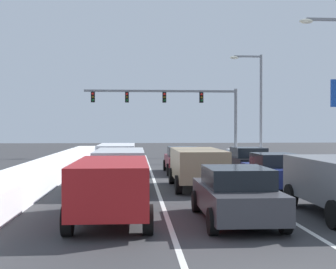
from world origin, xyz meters
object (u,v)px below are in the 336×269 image
object	(u,v)px
suv_red_left_lane_nearest	(111,185)
suv_white_left_lane_third	(117,156)
sedan_maroon_center_lane_third	(182,160)
suv_silver_left_lane_second	(120,166)
sedan_black_right_lane_third	(248,161)
traffic_light_gantry	(179,103)
sedan_charcoal_center_lane_nearest	(236,194)
suv_tan_center_lane_second	(197,165)
sedan_navy_right_lane_second	(274,171)
street_lamp_right_mid	(257,97)

from	to	relation	value
suv_red_left_lane_nearest	suv_white_left_lane_third	xyz separation A→B (m)	(-0.39, 13.16, 0.00)
sedan_maroon_center_lane_third	suv_silver_left_lane_second	world-z (taller)	suv_silver_left_lane_second
sedan_black_right_lane_third	suv_white_left_lane_third	xyz separation A→B (m)	(-7.22, 0.59, 0.25)
traffic_light_gantry	suv_red_left_lane_nearest	bearing A→B (deg)	-98.72
sedan_charcoal_center_lane_nearest	suv_white_left_lane_third	bearing A→B (deg)	105.70
sedan_charcoal_center_lane_nearest	traffic_light_gantry	xyz separation A→B (m)	(1.17, 30.11, 4.12)
suv_tan_center_lane_second	suv_silver_left_lane_second	world-z (taller)	same
suv_tan_center_lane_second	suv_silver_left_lane_second	xyz separation A→B (m)	(-3.26, -0.35, 0.00)
sedan_maroon_center_lane_third	suv_white_left_lane_third	xyz separation A→B (m)	(-3.71, -0.59, 0.25)
sedan_navy_right_lane_second	suv_white_left_lane_third	bearing A→B (deg)	135.51
traffic_light_gantry	street_lamp_right_mid	distance (m)	7.94
suv_red_left_lane_nearest	suv_tan_center_lane_second	bearing A→B (deg)	64.46
suv_tan_center_lane_second	traffic_light_gantry	world-z (taller)	traffic_light_gantry
sedan_maroon_center_lane_third	street_lamp_right_mid	xyz separation A→B (m)	(7.09, 10.68, 4.30)
suv_red_left_lane_nearest	suv_white_left_lane_third	distance (m)	13.17
suv_red_left_lane_nearest	suv_white_left_lane_third	size ratio (longest dim) A/B	1.00
sedan_charcoal_center_lane_nearest	suv_tan_center_lane_second	bearing A→B (deg)	90.98
sedan_navy_right_lane_second	sedan_maroon_center_lane_third	world-z (taller)	same
sedan_black_right_lane_third	sedan_charcoal_center_lane_nearest	bearing A→B (deg)	-104.95
sedan_maroon_center_lane_third	suv_silver_left_lane_second	distance (m)	7.98
sedan_maroon_center_lane_third	suv_tan_center_lane_second	bearing A→B (deg)	-90.42
street_lamp_right_mid	sedan_black_right_lane_third	bearing A→B (deg)	-106.81
suv_red_left_lane_nearest	sedan_charcoal_center_lane_nearest	bearing A→B (deg)	-5.09
suv_tan_center_lane_second	suv_white_left_lane_third	size ratio (longest dim) A/B	1.00
street_lamp_right_mid	suv_white_left_lane_third	bearing A→B (deg)	-133.79
suv_red_left_lane_nearest	street_lamp_right_mid	xyz separation A→B (m)	(10.42, 24.44, 4.05)
sedan_black_right_lane_third	suv_white_left_lane_third	distance (m)	7.25
suv_red_left_lane_nearest	sedan_maroon_center_lane_third	bearing A→B (deg)	76.41
sedan_maroon_center_lane_third	suv_silver_left_lane_second	xyz separation A→B (m)	(-3.32, -7.26, 0.25)
suv_red_left_lane_nearest	traffic_light_gantry	bearing A→B (deg)	81.28
suv_red_left_lane_nearest	traffic_light_gantry	size ratio (longest dim) A/B	0.35
suv_white_left_lane_third	traffic_light_gantry	xyz separation A→B (m)	(4.96, 16.64, 3.87)
sedan_navy_right_lane_second	sedan_charcoal_center_lane_nearest	world-z (taller)	same
suv_red_left_lane_nearest	street_lamp_right_mid	bearing A→B (deg)	66.91
sedan_navy_right_lane_second	suv_silver_left_lane_second	bearing A→B (deg)	179.32
sedan_navy_right_lane_second	suv_silver_left_lane_second	world-z (taller)	suv_silver_left_lane_second
sedan_charcoal_center_lane_nearest	suv_red_left_lane_nearest	xyz separation A→B (m)	(-3.40, 0.30, 0.25)
sedan_navy_right_lane_second	traffic_light_gantry	xyz separation A→B (m)	(-1.90, 23.38, 4.12)
street_lamp_right_mid	sedan_maroon_center_lane_third	bearing A→B (deg)	-123.59
sedan_navy_right_lane_second	suv_red_left_lane_nearest	world-z (taller)	suv_red_left_lane_nearest
traffic_light_gantry	street_lamp_right_mid	bearing A→B (deg)	-42.58
sedan_charcoal_center_lane_nearest	sedan_maroon_center_lane_third	xyz separation A→B (m)	(-0.07, 14.06, 0.00)
sedan_black_right_lane_third	traffic_light_gantry	world-z (taller)	traffic_light_gantry
suv_silver_left_lane_second	traffic_light_gantry	xyz separation A→B (m)	(4.56, 23.31, 3.87)
traffic_light_gantry	street_lamp_right_mid	size ratio (longest dim) A/B	1.65
sedan_charcoal_center_lane_nearest	traffic_light_gantry	bearing A→B (deg)	87.77
sedan_navy_right_lane_second	traffic_light_gantry	distance (m)	23.82
sedan_maroon_center_lane_third	sedan_navy_right_lane_second	bearing A→B (deg)	-66.76
sedan_navy_right_lane_second	street_lamp_right_mid	size ratio (longest dim) A/B	0.53
sedan_charcoal_center_lane_nearest	suv_red_left_lane_nearest	size ratio (longest dim) A/B	0.92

